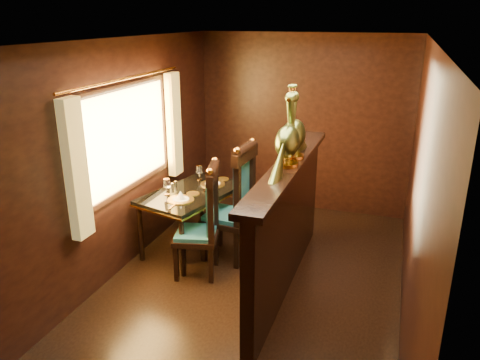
{
  "coord_description": "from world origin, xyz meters",
  "views": [
    {
      "loc": [
        1.28,
        -3.95,
        2.71
      ],
      "look_at": [
        -0.22,
        0.41,
        1.08
      ],
      "focal_mm": 35.0,
      "sensor_mm": 36.0,
      "label": 1
    }
  ],
  "objects": [
    {
      "name": "ground",
      "position": [
        0.0,
        0.0,
        0.0
      ],
      "size": [
        5.0,
        5.0,
        0.0
      ],
      "primitive_type": "plane",
      "color": "black",
      "rests_on": "ground"
    },
    {
      "name": "room_shell",
      "position": [
        -0.09,
        0.02,
        1.58
      ],
      "size": [
        3.04,
        5.04,
        2.52
      ],
      "color": "black",
      "rests_on": "ground"
    },
    {
      "name": "partition",
      "position": [
        0.32,
        0.3,
        0.71
      ],
      "size": [
        0.26,
        2.7,
        1.36
      ],
      "color": "black",
      "rests_on": "ground"
    },
    {
      "name": "dining_table",
      "position": [
        -0.94,
        0.75,
        0.68
      ],
      "size": [
        1.07,
        1.42,
        0.95
      ],
      "rotation": [
        0.0,
        0.0,
        -0.26
      ],
      "color": "black",
      "rests_on": "ground"
    },
    {
      "name": "chair_left",
      "position": [
        -0.54,
        0.25,
        0.67
      ],
      "size": [
        0.56,
        0.58,
        1.29
      ],
      "rotation": [
        0.0,
        0.0,
        0.25
      ],
      "color": "black",
      "rests_on": "ground"
    },
    {
      "name": "chair_right",
      "position": [
        -0.34,
        0.67,
        0.74
      ],
      "size": [
        0.55,
        0.57,
        1.42
      ],
      "rotation": [
        0.0,
        0.0,
        -0.08
      ],
      "color": "black",
      "rests_on": "ground"
    },
    {
      "name": "peacock_left",
      "position": [
        0.33,
        0.19,
        1.73
      ],
      "size": [
        0.24,
        0.63,
        0.75
      ],
      "primitive_type": null,
      "color": "#194D31",
      "rests_on": "partition"
    },
    {
      "name": "peacock_right",
      "position": [
        0.33,
        0.46,
        1.74
      ],
      "size": [
        0.24,
        0.63,
        0.75
      ],
      "primitive_type": null,
      "color": "#194D31",
      "rests_on": "partition"
    }
  ]
}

